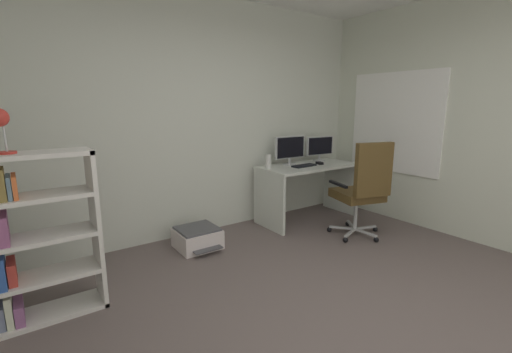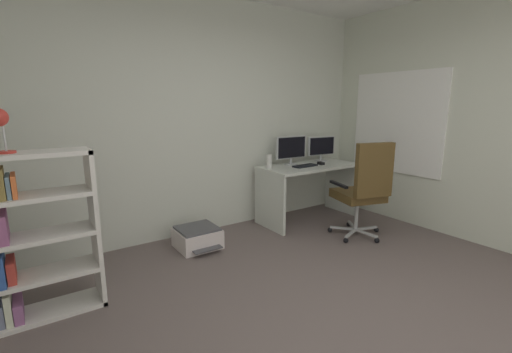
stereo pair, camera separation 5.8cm
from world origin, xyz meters
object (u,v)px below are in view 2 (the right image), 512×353
(desktop_speaker, at_px, (269,161))
(computer_mouse, at_px, (321,163))
(printer, at_px, (197,237))
(monitor_main, at_px, (291,149))
(desk, at_px, (309,180))
(office_chair, at_px, (364,188))
(keyboard, at_px, (305,166))
(bookshelf, at_px, (17,241))
(monitor_secondary, at_px, (321,147))

(desktop_speaker, bearing_deg, computer_mouse, -13.57)
(printer, bearing_deg, monitor_main, 7.17)
(desk, xyz_separation_m, desktop_speaker, (-0.58, 0.12, 0.29))
(monitor_main, xyz_separation_m, office_chair, (0.22, -1.03, -0.36))
(desk, height_order, printer, desk)
(keyboard, bearing_deg, monitor_main, 99.95)
(bookshelf, bearing_deg, office_chair, -6.10)
(desktop_speaker, height_order, office_chair, office_chair)
(desktop_speaker, height_order, bookshelf, bookshelf)
(bookshelf, bearing_deg, printer, 17.50)
(desk, bearing_deg, computer_mouse, -21.50)
(keyboard, xyz_separation_m, bookshelf, (-3.10, -0.46, -0.16))
(monitor_main, bearing_deg, desk, -41.88)
(desk, relative_size, printer, 2.66)
(monitor_main, xyz_separation_m, monitor_secondary, (0.55, 0.00, -0.02))
(office_chair, bearing_deg, desk, 92.64)
(computer_mouse, bearing_deg, monitor_main, 156.44)
(monitor_secondary, height_order, bookshelf, bookshelf)
(desk, xyz_separation_m, office_chair, (0.04, -0.87, 0.07))
(computer_mouse, distance_m, bookshelf, 3.41)
(desktop_speaker, distance_m, office_chair, 1.18)
(computer_mouse, relative_size, office_chair, 0.09)
(keyboard, xyz_separation_m, office_chair, (0.17, -0.81, -0.15))
(keyboard, relative_size, printer, 0.67)
(computer_mouse, height_order, desktop_speaker, desktop_speaker)
(desktop_speaker, xyz_separation_m, printer, (-1.07, -0.14, -0.73))
(monitor_main, relative_size, desktop_speaker, 2.78)
(monitor_secondary, distance_m, bookshelf, 3.68)
(desktop_speaker, height_order, printer, desktop_speaker)
(office_chair, bearing_deg, printer, 153.36)
(office_chair, relative_size, bookshelf, 0.93)
(desk, distance_m, computer_mouse, 0.28)
(keyboard, xyz_separation_m, computer_mouse, (0.28, -0.00, 0.01))
(monitor_secondary, distance_m, desktop_speaker, 0.96)
(computer_mouse, bearing_deg, printer, -171.05)
(office_chair, bearing_deg, monitor_secondary, 72.21)
(keyboard, distance_m, printer, 1.65)
(monitor_secondary, relative_size, computer_mouse, 4.39)
(monitor_secondary, height_order, computer_mouse, monitor_secondary)
(monitor_secondary, distance_m, office_chair, 1.13)
(monitor_secondary, xyz_separation_m, keyboard, (-0.50, -0.22, -0.19))
(monitor_main, bearing_deg, desktop_speaker, -173.14)
(desk, distance_m, monitor_secondary, 0.57)
(monitor_secondary, relative_size, bookshelf, 0.36)
(monitor_main, height_order, monitor_secondary, monitor_main)
(office_chair, xyz_separation_m, bookshelf, (-3.27, 0.35, -0.01))
(desk, relative_size, bookshelf, 1.10)
(office_chair, height_order, printer, office_chair)
(desktop_speaker, bearing_deg, printer, -172.72)
(monitor_secondary, relative_size, keyboard, 1.29)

